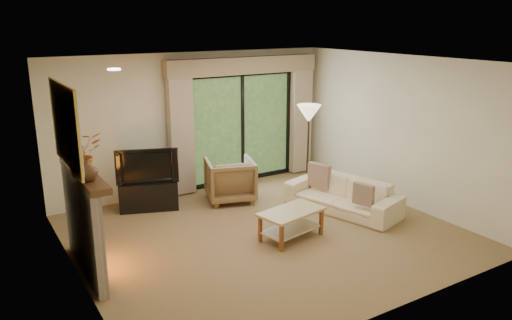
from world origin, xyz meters
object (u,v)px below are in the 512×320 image
media_console (149,195)px  sofa (343,195)px  armchair (230,180)px  coffee_table (291,224)px

media_console → sofa: 3.32m
armchair → sofa: bearing=150.0°
media_console → armchair: bearing=5.5°
media_console → armchair: size_ratio=1.16×
media_console → sofa: bearing=-13.6°
media_console → armchair: 1.45m
media_console → coffee_table: size_ratio=1.00×
sofa → coffee_table: (-1.38, -0.43, -0.06)m
coffee_table → media_console: bearing=110.2°
armchair → sofa: (1.37, -1.48, -0.10)m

